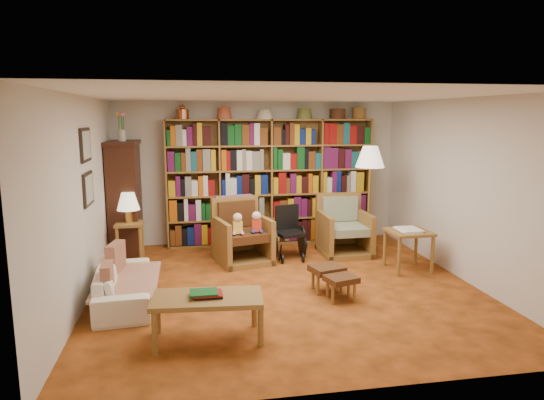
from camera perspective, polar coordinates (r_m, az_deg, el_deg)
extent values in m
plane|color=#BA561C|center=(6.56, 1.62, -10.25)|extent=(5.00, 5.00, 0.00)
plane|color=white|center=(6.16, 1.73, 12.15)|extent=(5.00, 5.00, 0.00)
plane|color=silver|center=(8.68, -1.65, 3.23)|extent=(5.00, 0.00, 5.00)
plane|color=silver|center=(3.87, 9.15, -5.31)|extent=(5.00, 0.00, 5.00)
plane|color=silver|center=(6.24, -21.44, -0.08)|extent=(0.00, 5.00, 5.00)
plane|color=silver|center=(7.17, 21.66, 1.11)|extent=(0.00, 5.00, 5.00)
cube|color=olive|center=(8.57, -0.16, 2.14)|extent=(3.60, 0.30, 2.20)
cube|color=#381D0F|center=(8.21, -16.89, -0.05)|extent=(0.45, 0.90, 1.80)
cube|color=#381D0F|center=(8.10, -17.22, 6.44)|extent=(0.50, 0.95, 0.06)
cylinder|color=beige|center=(8.10, -17.27, 7.28)|extent=(0.12, 0.12, 0.18)
cube|color=black|center=(6.46, -21.11, 6.07)|extent=(0.03, 0.52, 0.42)
cube|color=gray|center=(6.46, -20.97, 6.08)|extent=(0.01, 0.44, 0.34)
cube|color=black|center=(6.51, -20.81, 1.24)|extent=(0.03, 0.52, 0.42)
cube|color=gray|center=(6.51, -20.68, 1.25)|extent=(0.01, 0.44, 0.34)
imported|color=white|center=(6.26, -17.04, -9.44)|extent=(1.61, 0.73, 0.46)
cube|color=#C9BA93|center=(6.23, -16.61, -8.83)|extent=(0.74, 1.37, 0.04)
cube|color=maroon|center=(6.55, -17.90, -6.62)|extent=(0.21, 0.42, 0.40)
cube|color=maroon|center=(5.88, -18.83, -8.54)|extent=(0.12, 0.35, 0.35)
cube|color=olive|center=(7.77, -16.44, -2.71)|extent=(0.42, 0.42, 0.04)
cylinder|color=olive|center=(7.70, -17.71, -5.32)|extent=(0.05, 0.05, 0.60)
cylinder|color=olive|center=(7.66, -15.21, -5.27)|extent=(0.05, 0.05, 0.60)
cylinder|color=olive|center=(8.02, -17.39, -4.70)|extent=(0.05, 0.05, 0.60)
cylinder|color=olive|center=(7.99, -15.00, -4.65)|extent=(0.05, 0.05, 0.60)
cylinder|color=gold|center=(7.75, -16.48, -1.88)|extent=(0.11, 0.11, 0.19)
cone|color=white|center=(7.70, -16.57, -0.14)|extent=(0.34, 0.34, 0.27)
cube|color=olive|center=(7.64, -3.43, -6.96)|extent=(0.95, 0.97, 0.09)
cube|color=olive|center=(7.53, -6.13, -4.86)|extent=(0.27, 0.81, 0.69)
cube|color=olive|center=(7.61, -0.81, -4.65)|extent=(0.27, 0.81, 0.69)
cube|color=olive|center=(7.88, -3.76, -3.10)|extent=(0.78, 0.27, 0.98)
cube|color=#4C2E14|center=(7.51, -3.43, -4.18)|extent=(0.75, 0.81, 0.13)
cube|color=#4C2E14|center=(7.76, -3.72, -1.59)|extent=(0.62, 0.25, 0.41)
cube|color=#AA2D3D|center=(7.85, -3.82, -0.96)|extent=(0.61, 0.21, 0.43)
cube|color=olive|center=(8.13, 8.49, -6.03)|extent=(0.78, 0.82, 0.09)
cube|color=olive|center=(7.95, 6.14, -4.08)|extent=(0.08, 0.81, 0.69)
cube|color=olive|center=(8.16, 10.88, -3.83)|extent=(0.08, 0.81, 0.69)
cube|color=olive|center=(8.35, 7.79, -2.45)|extent=(0.78, 0.09, 0.97)
cube|color=gray|center=(8.00, 8.63, -3.41)|extent=(0.61, 0.69, 0.13)
cube|color=gray|center=(8.24, 7.99, -1.02)|extent=(0.60, 0.11, 0.41)
cube|color=black|center=(7.73, 2.06, -3.95)|extent=(0.50, 0.50, 0.05)
cube|color=black|center=(7.87, 1.77, -2.02)|extent=(0.40, 0.15, 0.41)
cylinder|color=black|center=(7.81, 0.29, -4.96)|extent=(0.03, 0.51, 0.51)
cylinder|color=black|center=(7.91, 3.53, -4.81)|extent=(0.03, 0.51, 0.51)
cylinder|color=black|center=(7.55, 1.23, -6.92)|extent=(0.03, 0.14, 0.14)
cylinder|color=black|center=(7.62, 3.65, -6.79)|extent=(0.03, 0.14, 0.14)
cylinder|color=gold|center=(8.27, 11.09, -6.01)|extent=(0.30, 0.30, 0.03)
cylinder|color=gold|center=(8.10, 11.26, -1.02)|extent=(0.03, 0.03, 1.50)
cone|color=white|center=(7.99, 11.47, 5.02)|extent=(0.47, 0.47, 0.34)
cube|color=olive|center=(7.38, 15.79, -3.64)|extent=(0.60, 0.60, 0.04)
cylinder|color=olive|center=(7.12, 14.71, -6.56)|extent=(0.05, 0.05, 0.56)
cylinder|color=olive|center=(7.35, 18.34, -6.24)|extent=(0.05, 0.05, 0.56)
cylinder|color=olive|center=(7.57, 13.11, -5.51)|extent=(0.05, 0.05, 0.56)
cylinder|color=olive|center=(7.78, 16.58, -5.25)|extent=(0.05, 0.05, 0.56)
cube|color=white|center=(7.37, 15.81, -3.37)|extent=(0.31, 0.39, 0.03)
cube|color=#4C2E14|center=(6.36, 6.48, -8.07)|extent=(0.48, 0.43, 0.08)
cylinder|color=olive|center=(6.27, 5.42, -9.98)|extent=(0.04, 0.04, 0.26)
cylinder|color=olive|center=(6.35, 8.09, -9.77)|extent=(0.04, 0.04, 0.26)
cylinder|color=olive|center=(6.49, 4.85, -9.27)|extent=(0.04, 0.04, 0.26)
cylinder|color=olive|center=(6.57, 7.44, -9.08)|extent=(0.04, 0.04, 0.26)
cube|color=#4C2E14|center=(6.10, 8.14, -9.19)|extent=(0.44, 0.40, 0.07)
cylinder|color=olive|center=(6.01, 7.17, -11.02)|extent=(0.04, 0.04, 0.24)
cylinder|color=olive|center=(6.09, 9.67, -10.79)|extent=(0.04, 0.04, 0.24)
cylinder|color=olive|center=(6.21, 6.57, -10.32)|extent=(0.04, 0.04, 0.24)
cylinder|color=olive|center=(6.29, 9.00, -10.11)|extent=(0.04, 0.04, 0.24)
cube|color=olive|center=(5.03, -7.63, -11.43)|extent=(1.15, 0.64, 0.05)
cylinder|color=olive|center=(4.91, -13.60, -15.07)|extent=(0.06, 0.06, 0.41)
cylinder|color=olive|center=(4.95, -1.35, -14.61)|extent=(0.06, 0.06, 0.41)
cylinder|color=olive|center=(5.34, -13.29, -12.98)|extent=(0.06, 0.06, 0.41)
cylinder|color=olive|center=(5.37, -2.11, -12.58)|extent=(0.06, 0.06, 0.41)
cube|color=brown|center=(5.01, -7.64, -10.88)|extent=(0.30, 0.24, 0.05)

